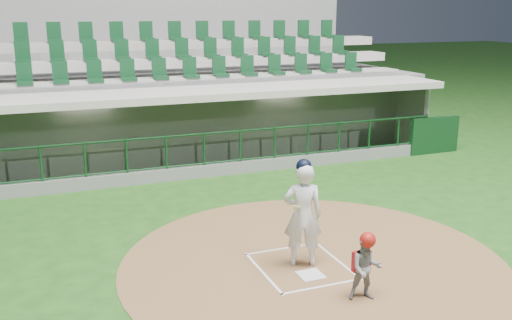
% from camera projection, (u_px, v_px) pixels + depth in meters
% --- Properties ---
extents(ground, '(120.00, 120.00, 0.00)m').
position_uv_depth(ground, '(294.00, 261.00, 10.75)').
color(ground, '#1B4714').
rests_on(ground, ground).
extents(dirt_circle, '(7.20, 7.20, 0.01)m').
position_uv_depth(dirt_circle, '(313.00, 262.00, 10.67)').
color(dirt_circle, brown).
rests_on(dirt_circle, ground).
extents(home_plate, '(0.43, 0.43, 0.02)m').
position_uv_depth(home_plate, '(311.00, 275.00, 10.11)').
color(home_plate, silver).
rests_on(home_plate, dirt_circle).
extents(batter_box_chalk, '(1.55, 1.80, 0.01)m').
position_uv_depth(batter_box_chalk, '(301.00, 266.00, 10.47)').
color(batter_box_chalk, white).
rests_on(batter_box_chalk, ground).
extents(dugout_structure, '(16.40, 3.70, 3.00)m').
position_uv_depth(dugout_structure, '(191.00, 131.00, 17.58)').
color(dugout_structure, slate).
rests_on(dugout_structure, ground).
extents(seating_deck, '(17.00, 6.72, 5.15)m').
position_uv_depth(seating_deck, '(165.00, 102.00, 20.20)').
color(seating_deck, slate).
rests_on(seating_deck, ground).
extents(batter, '(0.95, 0.98, 2.02)m').
position_uv_depth(batter, '(303.00, 213.00, 10.30)').
color(batter, silver).
rests_on(batter, dirt_circle).
extents(catcher, '(0.63, 0.56, 1.16)m').
position_uv_depth(catcher, '(366.00, 266.00, 9.16)').
color(catcher, gray).
rests_on(catcher, dirt_circle).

